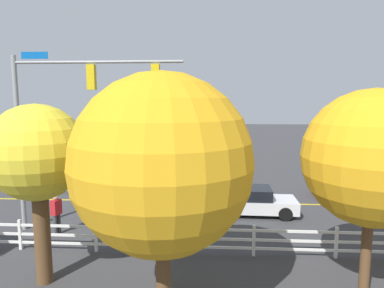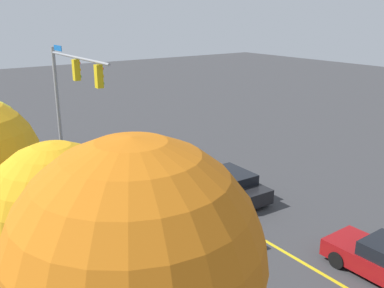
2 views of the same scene
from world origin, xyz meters
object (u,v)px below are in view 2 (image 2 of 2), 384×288
Objects in this scene: tree_4 at (136,263)px; car_3 at (229,183)px; car_1 at (169,154)px; car_2 at (205,220)px; tree_0 at (58,210)px; pedestrian at (66,172)px.

car_3 is at bearing -46.73° from tree_4.
car_1 is at bearing -0.10° from car_3.
tree_0 is (-2.39, 6.81, 3.35)m from car_2.
tree_0 is 5.18m from tree_4.
car_3 is 8.74m from pedestrian.
car_1 is 0.73× the size of tree_0.
pedestrian reaches higher than car_2.
car_2 is 8.93m from pedestrian.
car_2 is at bearing -70.68° from tree_0.
car_2 is (-8.47, 3.62, 0.04)m from car_1.
tree_0 is at bearing -69.31° from car_2.
tree_0 reaches higher than pedestrian.
car_1 is 6.63m from pedestrian.
pedestrian is (5.90, 6.45, 0.24)m from car_3.
car_2 is 0.57× the size of tree_4.
car_3 reaches higher than car_2.
car_1 is 0.89× the size of car_3.
tree_4 is (-7.44, 7.11, 4.47)m from car_2.
tree_4 is (-15.91, 10.73, 4.52)m from car_1.
tree_0 is at bearing -3.45° from tree_4.
car_2 is 11.22m from tree_4.
car_3 is at bearing 127.36° from car_2.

